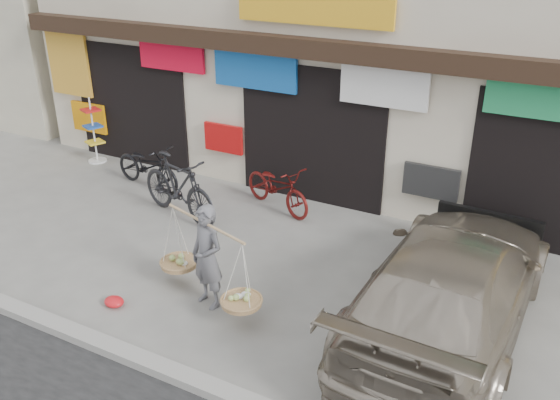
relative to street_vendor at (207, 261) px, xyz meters
The scene contains 10 objects.
ground 0.91m from the street_vendor, 117.74° to the left, with size 70.00×70.00×0.00m, color gray.
kerb 1.67m from the street_vendor, 99.63° to the right, with size 70.00×0.25×0.12m, color gray.
shophouse_block 7.43m from the street_vendor, 92.13° to the left, with size 14.00×6.32×7.00m.
street_vendor is the anchor object (origin of this frame).
bike_0 4.60m from the street_vendor, 140.35° to the left, with size 0.63×1.82×0.95m, color black.
bike_1 2.97m from the street_vendor, 135.03° to the left, with size 0.58×2.07×1.24m, color black.
bike_2 3.35m from the street_vendor, 100.92° to the left, with size 0.62×1.77×0.93m, color #59110F.
suv 3.38m from the street_vendor, 18.29° to the left, with size 2.19×5.08×1.46m.
display_rack 6.60m from the street_vendor, 147.71° to the left, with size 0.48×0.48×1.54m.
red_bag 1.54m from the street_vendor, 149.44° to the right, with size 0.31×0.25×0.14m, color red.
Camera 1 is at (4.59, -6.41, 5.09)m, focal length 38.00 mm.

